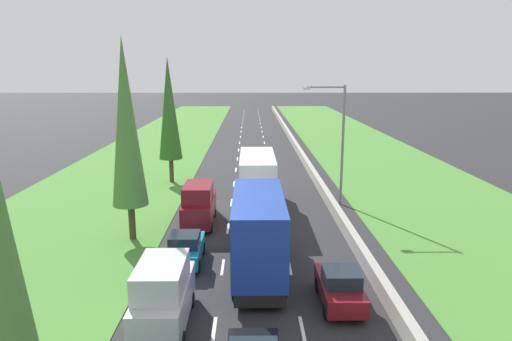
% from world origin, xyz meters
% --- Properties ---
extents(ground_plane, '(300.00, 300.00, 0.00)m').
position_xyz_m(ground_plane, '(0.00, 60.00, 0.00)').
color(ground_plane, '#28282B').
rests_on(ground_plane, ground).
extents(grass_verge_left, '(14.00, 140.00, 0.04)m').
position_xyz_m(grass_verge_left, '(-12.65, 60.00, 0.02)').
color(grass_verge_left, '#478433').
rests_on(grass_verge_left, ground).
extents(grass_verge_right, '(14.00, 140.00, 0.04)m').
position_xyz_m(grass_verge_right, '(14.35, 60.00, 0.02)').
color(grass_verge_right, '#478433').
rests_on(grass_verge_right, ground).
extents(median_barrier, '(0.44, 120.00, 0.85)m').
position_xyz_m(median_barrier, '(5.70, 60.00, 0.42)').
color(median_barrier, '#9E9B93').
rests_on(median_barrier, ground).
extents(lane_markings, '(3.64, 116.00, 0.01)m').
position_xyz_m(lane_markings, '(0.00, 60.00, 0.01)').
color(lane_markings, white).
rests_on(lane_markings, ground).
extents(blue_box_truck_centre_lane, '(2.46, 9.40, 4.18)m').
position_xyz_m(blue_box_truck_centre_lane, '(0.09, 20.66, 2.18)').
color(blue_box_truck_centre_lane, black).
rests_on(blue_box_truck_centre_lane, ground).
extents(silver_van_left_lane, '(1.96, 4.90, 2.82)m').
position_xyz_m(silver_van_left_lane, '(-3.74, 15.31, 1.40)').
color(silver_van_left_lane, silver).
rests_on(silver_van_left_lane, ground).
extents(teal_hatchback_left_lane_third, '(1.74, 3.90, 1.72)m').
position_xyz_m(teal_hatchback_left_lane_third, '(-3.73, 21.53, 0.84)').
color(teal_hatchback_left_lane_third, teal).
rests_on(teal_hatchback_left_lane_third, ground).
extents(maroon_van_left_lane, '(1.96, 4.90, 2.82)m').
position_xyz_m(maroon_van_left_lane, '(-3.69, 27.79, 1.40)').
color(maroon_van_left_lane, maroon).
rests_on(maroon_van_left_lane, ground).
extents(white_box_truck_centre_lane, '(2.46, 9.40, 4.18)m').
position_xyz_m(white_box_truck_centre_lane, '(0.22, 31.49, 2.18)').
color(white_box_truck_centre_lane, black).
rests_on(white_box_truck_centre_lane, ground).
extents(maroon_hatchback_right_lane, '(1.74, 3.90, 1.72)m').
position_xyz_m(maroon_hatchback_right_lane, '(3.59, 17.01, 0.84)').
color(maroon_hatchback_right_lane, maroon).
rests_on(maroon_hatchback_right_lane, ground).
extents(poplar_tree_second, '(2.10, 2.10, 11.99)m').
position_xyz_m(poplar_tree_second, '(-7.44, 25.15, 7.04)').
color(poplar_tree_second, '#4C3823').
rests_on(poplar_tree_second, ground).
extents(poplar_tree_third, '(2.08, 2.08, 11.26)m').
position_xyz_m(poplar_tree_third, '(-7.48, 39.81, 6.68)').
color(poplar_tree_third, '#4C3823').
rests_on(poplar_tree_third, ground).
extents(street_light_mast, '(3.20, 0.28, 9.00)m').
position_xyz_m(street_light_mast, '(6.28, 32.48, 5.23)').
color(street_light_mast, gray).
rests_on(street_light_mast, ground).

